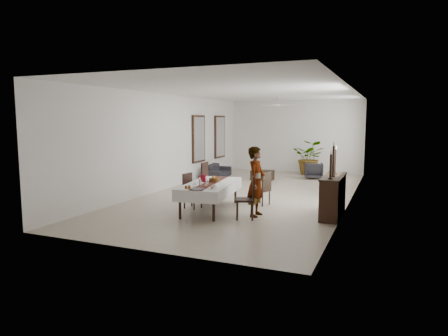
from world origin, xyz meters
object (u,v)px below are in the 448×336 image
red_pitcher (203,178)px  sideboard_body (333,197)px  woman (256,182)px  sofa (218,171)px  dining_table_top (210,184)px

red_pitcher → sideboard_body: 3.34m
woman → sofa: bearing=33.6°
woman → sideboard_body: (1.74, 0.71, -0.37)m
dining_table_top → woman: woman is taller
woman → sideboard_body: woman is taller
sideboard_body → sofa: (-5.21, 4.87, -0.21)m
dining_table_top → woman: bearing=-12.9°
woman → dining_table_top: bearing=86.5°
woman → red_pitcher: bearing=83.4°
dining_table_top → sofa: 5.89m
red_pitcher → sideboard_body: bearing=8.4°
red_pitcher → sideboard_body: sideboard_body is taller
red_pitcher → woman: bearing=-8.4°
woman → sofa: (-3.47, 5.58, -0.58)m
red_pitcher → woman: 1.56m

